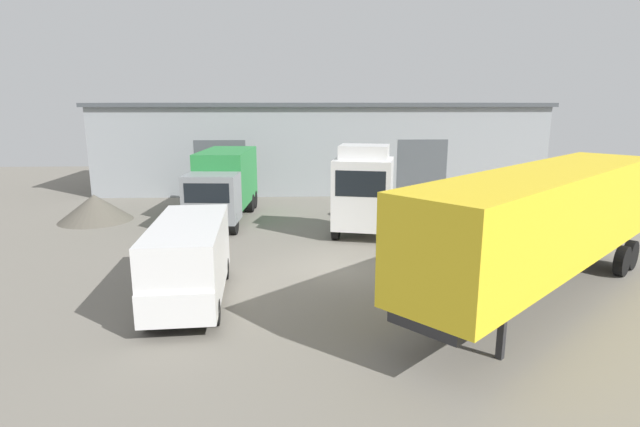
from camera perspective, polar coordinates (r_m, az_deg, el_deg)
name	(u,v)px	position (r m, az deg, el deg)	size (l,w,h in m)	color
ground_plane	(339,268)	(18.35, 2.16, -6.20)	(60.00, 60.00, 0.00)	slate
warehouse_building	(319,145)	(35.66, -0.08, 7.86)	(29.45, 8.91, 5.85)	#93999E
tractor_unit_white	(364,193)	(22.53, 5.09, 2.36)	(3.88, 6.85, 4.09)	silver
container_trailer_red	(545,219)	(16.04, 24.36, -0.61)	(10.91, 10.26, 4.01)	yellow
box_truck_grey	(224,182)	(25.94, -10.92, 3.56)	(2.85, 6.99, 3.47)	gray
delivery_van_white	(188,260)	(15.37, -14.80, -5.17)	(2.38, 5.47, 2.44)	silver
gravel_pile	(95,208)	(27.75, -24.33, 0.62)	(3.62, 3.62, 1.35)	#565147
traffic_cone	(143,242)	(21.99, -19.60, -3.05)	(0.40, 0.40, 0.55)	black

